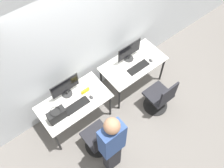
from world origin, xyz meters
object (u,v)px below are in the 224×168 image
monitor_left (65,87)px  keyboard_left (77,106)px  mouse_left (91,97)px  keyboard_right (138,67)px  office_chair_right (160,98)px  handbag (57,115)px  monitor_right (129,51)px  mouse_right (151,60)px  person_left (112,145)px  office_chair_left (99,139)px

monitor_left → keyboard_left: 0.37m
keyboard_left → mouse_left: mouse_left is taller
keyboard_right → office_chair_right: bearing=-86.8°
keyboard_left → handbag: (-0.37, 0.00, 0.11)m
keyboard_left → monitor_right: monitor_right is taller
monitor_left → mouse_right: 1.70m
monitor_left → person_left: 1.26m
office_chair_left → office_chair_right: size_ratio=1.00×
monitor_left → monitor_right: size_ratio=1.00×
mouse_left → handbag: (-0.65, 0.02, 0.10)m
mouse_right → office_chair_right: (-0.26, -0.58, -0.36)m
mouse_left → office_chair_left: 0.73m
monitor_left → monitor_right: (1.36, -0.07, 0.00)m
office_chair_left → monitor_right: monitor_right is taller
monitor_right → handbag: size_ratio=1.75×
monitor_left → mouse_right: monitor_left is taller
mouse_left → office_chair_right: office_chair_right is taller
handbag → mouse_left: bearing=-1.8°
office_chair_left → keyboard_right: (1.35, 0.55, 0.36)m
monitor_left → keyboard_right: 1.41m
office_chair_right → handbag: (-1.76, 0.65, 0.46)m
office_chair_left → mouse_right: bearing=17.7°
person_left → mouse_right: 1.89m
person_left → office_chair_right: 1.53m
person_left → handbag: (-0.36, 0.96, -0.09)m
mouse_right → handbag: size_ratio=0.30×
monitor_right → keyboard_right: (0.00, -0.28, -0.20)m
keyboard_right → handbag: bearing=178.7°
keyboard_right → handbag: size_ratio=1.50×
keyboard_left → person_left: (-0.01, -0.96, 0.20)m
monitor_right → keyboard_right: bearing=-90.0°
keyboard_left → handbag: bearing=179.7°
mouse_left → person_left: (-0.29, -0.94, 0.19)m
monitor_left → keyboard_right: monitor_left is taller
monitor_left → monitor_right: same height
handbag → office_chair_right: bearing=-20.3°
keyboard_left → mouse_left: size_ratio=4.99×
keyboard_left → keyboard_right: same height
office_chair_left → monitor_right: (1.35, 0.83, 0.56)m
mouse_left → keyboard_right: mouse_left is taller
monitor_right → office_chair_right: (0.03, -0.89, -0.56)m
monitor_right → keyboard_right: size_ratio=1.17×
mouse_left → mouse_right: (1.37, -0.05, 0.00)m
mouse_left → office_chair_left: bearing=-116.0°
mouse_left → keyboard_left: bearing=176.2°
mouse_left → handbag: 0.66m
office_chair_left → person_left: (-0.01, -0.37, 0.55)m
keyboard_right → mouse_left: bearing=179.0°
monitor_left → office_chair_right: (1.39, -0.95, -0.56)m
mouse_left → keyboard_right: bearing=-1.0°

